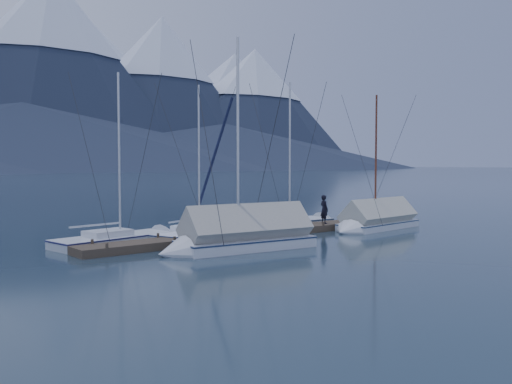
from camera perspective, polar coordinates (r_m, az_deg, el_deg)
ground at (r=25.01m, az=2.92°, el=-5.23°), size 1000.00×1000.00×0.00m
dock at (r=26.49m, az=0.00°, el=-4.52°), size 18.00×1.50×0.54m
mooring_posts at (r=26.15m, az=-0.85°, el=-4.09°), size 15.12×1.52×0.35m
sailboat_open_left at (r=25.27m, az=-13.26°, el=-4.88°), size 6.51×2.91×8.35m
sailboat_open_mid at (r=27.11m, az=-5.46°, el=-4.29°), size 6.34×3.87×8.12m
sailboat_open_right at (r=31.00m, az=4.23°, el=-3.34°), size 6.87×2.89×8.91m
sailboat_covered_near at (r=30.17m, az=12.30°, el=-3.11°), size 6.37×2.68×8.09m
sailboat_covered_far at (r=22.44m, az=-2.20°, el=-4.96°), size 7.05×3.12×9.60m
person at (r=29.46m, az=7.19°, el=-1.81°), size 0.47×0.63×1.55m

